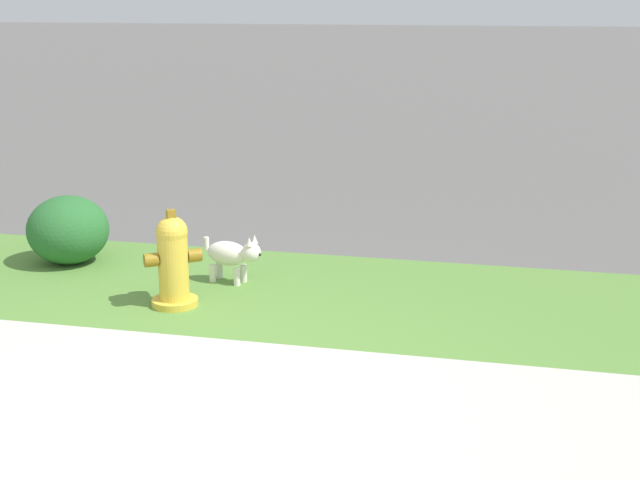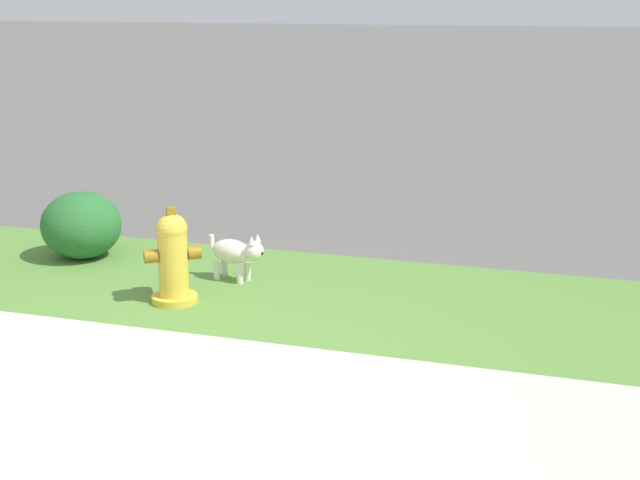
% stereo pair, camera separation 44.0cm
% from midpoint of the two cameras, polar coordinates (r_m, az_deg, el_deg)
% --- Properties ---
extents(ground_plane, '(120.00, 120.00, 0.00)m').
position_cam_midpoint_polar(ground_plane, '(4.64, -7.97, -10.46)').
color(ground_plane, '#5B5956').
extents(sidewalk_pavement, '(18.00, 1.88, 0.01)m').
position_cam_midpoint_polar(sidewalk_pavement, '(4.63, -7.98, -10.41)').
color(sidewalk_pavement, '#BCB7AD').
rests_on(sidewalk_pavement, ground).
extents(grass_verge, '(18.00, 1.93, 0.01)m').
position_cam_midpoint_polar(grass_verge, '(6.28, -0.63, -3.25)').
color(grass_verge, '#568438').
rests_on(grass_verge, ground).
extents(fire_hydrant_by_grass_verge, '(0.36, 0.35, 0.66)m').
position_cam_midpoint_polar(fire_hydrant_by_grass_verge, '(6.01, -7.35, -1.15)').
color(fire_hydrant_by_grass_verge, gold).
rests_on(fire_hydrant_by_grass_verge, ground).
extents(small_white_dog, '(0.46, 0.24, 0.37)m').
position_cam_midpoint_polar(small_white_dog, '(6.44, -3.45, -0.84)').
color(small_white_dog, silver).
rests_on(small_white_dog, ground).
extents(shrub_bush_far_verge, '(0.62, 0.62, 0.53)m').
position_cam_midpoint_polar(shrub_bush_far_verge, '(7.18, -13.36, 0.91)').
color(shrub_bush_far_verge, '#28662D').
rests_on(shrub_bush_far_verge, ground).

